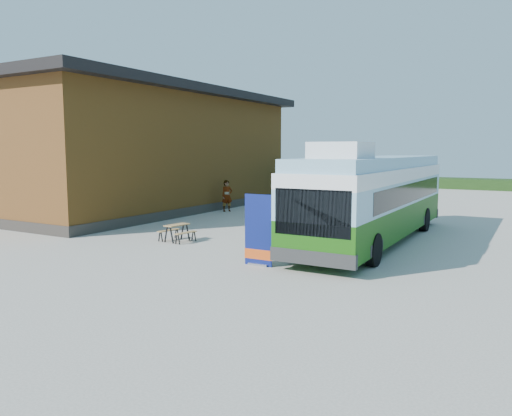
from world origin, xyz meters
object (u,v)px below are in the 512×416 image
Objects in this scene: picnic_table at (177,229)px; slurry_tanker at (327,187)px; banner at (258,237)px; person_b at (273,202)px; bus at (375,195)px; person_a at (227,196)px.

slurry_tanker reaches higher than picnic_table.
banner is 1.48× the size of person_b.
banner is at bearing -15.21° from picnic_table.
picnic_table is at bearing 157.05° from banner.
person_b is at bearing 145.40° from bus.
bus is at bearing -84.63° from slurry_tanker.
banner is 20.25m from slurry_tanker.
person_b is 0.31× the size of slurry_tanker.
person_a is at bearing 152.73° from bus.
person_a is (-8.79, 11.61, 0.01)m from banner.
picnic_table is (-7.08, -3.93, -1.39)m from bus.
person_a is at bearing -70.26° from person_b.
slurry_tanker is at bearing -151.79° from person_b.
person_b is at bearing -113.09° from slurry_tanker.
person_a is 3.48m from person_b.
picnic_table is 17.40m from slurry_tanker.
bus is 6.79× the size of person_a.
person_b is at bearing -67.21° from person_a.
picnic_table is 0.71× the size of person_a.
bus is 6.46m from banner.
slurry_tanker reaches higher than person_b.
slurry_tanker is (-7.41, 13.45, -0.77)m from bus.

